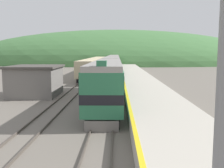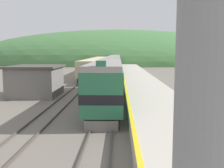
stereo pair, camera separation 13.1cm
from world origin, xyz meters
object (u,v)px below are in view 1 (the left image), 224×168
(carriage_fourth, at_px, (115,60))
(express_train_lead_car, at_px, (108,80))
(carriage_third, at_px, (114,62))
(carriage_fifth, at_px, (115,58))
(siding_train, at_px, (95,65))
(carriage_second, at_px, (112,67))

(carriage_fourth, bearing_deg, express_train_lead_car, -90.00)
(carriage_third, height_order, carriage_fourth, same)
(express_train_lead_car, bearing_deg, carriage_fourth, 90.00)
(express_train_lead_car, xyz_separation_m, carriage_fourth, (0.00, 70.34, -0.01))
(express_train_lead_car, distance_m, carriage_fourth, 70.34)
(carriage_fifth, bearing_deg, carriage_third, -90.00)
(siding_train, bearing_deg, express_train_lead_car, -83.11)
(carriage_second, distance_m, siding_train, 15.88)
(carriage_second, distance_m, carriage_third, 23.51)
(express_train_lead_car, height_order, carriage_second, express_train_lead_car)
(carriage_fifth, bearing_deg, express_train_lead_car, -90.00)
(express_train_lead_car, xyz_separation_m, carriage_fifth, (0.00, 93.85, -0.01))
(carriage_fifth, height_order, siding_train, carriage_fifth)
(carriage_fourth, distance_m, siding_train, 32.19)
(express_train_lead_car, distance_m, carriage_fifth, 93.85)
(carriage_second, bearing_deg, carriage_fourth, 90.00)
(carriage_fifth, xyz_separation_m, siding_train, (-4.65, -55.35, -0.43))
(carriage_third, xyz_separation_m, carriage_fourth, (0.00, 23.51, 0.00))
(siding_train, bearing_deg, carriage_second, -72.95)
(carriage_second, height_order, carriage_third, same)
(express_train_lead_car, distance_m, carriage_second, 23.31)
(express_train_lead_car, height_order, siding_train, express_train_lead_car)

